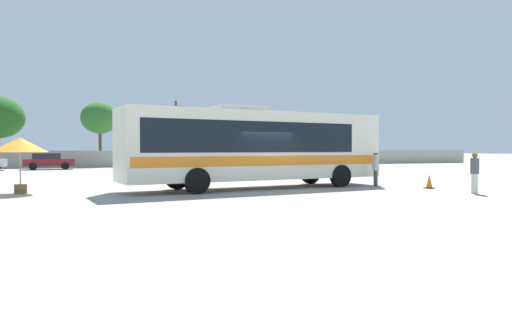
# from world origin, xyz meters

# --- Properties ---
(ground_plane) EXTENTS (300.00, 300.00, 0.00)m
(ground_plane) POSITION_xyz_m (0.00, 10.00, 0.00)
(ground_plane) COLOR gray
(perimeter_wall) EXTENTS (80.00, 0.30, 1.63)m
(perimeter_wall) POSITION_xyz_m (0.00, 28.70, 0.82)
(perimeter_wall) COLOR #9E998C
(perimeter_wall) RESTS_ON ground_plane
(coach_bus_cream_orange) EXTENTS (12.50, 4.12, 3.68)m
(coach_bus_cream_orange) POSITION_xyz_m (-0.16, 0.54, 1.96)
(coach_bus_cream_orange) COLOR silver
(coach_bus_cream_orange) RESTS_ON ground_plane
(attendant_by_bus_door) EXTENTS (0.38, 0.38, 1.59)m
(attendant_by_bus_door) POSITION_xyz_m (5.63, -0.48, 0.91)
(attendant_by_bus_door) COLOR #4C4C51
(attendant_by_bus_door) RESTS_ON ground_plane
(passenger_waiting_on_apron) EXTENTS (0.34, 0.34, 1.66)m
(passenger_waiting_on_apron) POSITION_xyz_m (7.19, -4.89, 0.94)
(passenger_waiting_on_apron) COLOR silver
(passenger_waiting_on_apron) RESTS_ON ground_plane
(vendor_umbrella_near_gate_orange) EXTENTS (2.13, 2.13, 2.24)m
(vendor_umbrella_near_gate_orange) POSITION_xyz_m (-9.76, 1.66, 1.90)
(vendor_umbrella_near_gate_orange) COLOR gray
(vendor_umbrella_near_gate_orange) RESTS_ON ground_plane
(parked_car_second_maroon) EXTENTS (4.22, 2.22, 1.43)m
(parked_car_second_maroon) POSITION_xyz_m (-10.11, 25.40, 0.76)
(parked_car_second_maroon) COLOR maroon
(parked_car_second_maroon) RESTS_ON ground_plane
(utility_pole_near) EXTENTS (1.79, 0.49, 7.13)m
(utility_pole_near) POSITION_xyz_m (2.46, 32.20, 3.74)
(utility_pole_near) COLOR #4C3823
(utility_pole_near) RESTS_ON ground_plane
(roadside_tree_midleft) EXTENTS (3.88, 3.88, 6.70)m
(roadside_tree_midleft) POSITION_xyz_m (-5.53, 31.88, 5.02)
(roadside_tree_midleft) COLOR brown
(roadside_tree_midleft) RESTS_ON ground_plane
(traffic_cone_on_apron) EXTENTS (0.36, 0.36, 0.64)m
(traffic_cone_on_apron) POSITION_xyz_m (7.25, -2.25, 0.31)
(traffic_cone_on_apron) COLOR black
(traffic_cone_on_apron) RESTS_ON ground_plane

